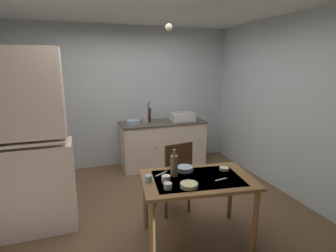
{
  "coord_description": "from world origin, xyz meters",
  "views": [
    {
      "loc": [
        -0.85,
        -3.13,
        1.92
      ],
      "look_at": [
        0.24,
        0.07,
        1.13
      ],
      "focal_mm": 27.93,
      "sensor_mm": 36.0,
      "label": 1
    }
  ],
  "objects_px": {
    "mixing_bowl_counter": "(133,122)",
    "sink_basin": "(182,116)",
    "dining_table": "(197,186)",
    "serving_bowl_wide": "(185,169)",
    "mug_dark": "(166,179)",
    "glass_bottle": "(174,165)",
    "hutch_cabinet": "(22,151)",
    "hand_pump": "(149,113)",
    "chair_far_side": "(174,177)"
  },
  "relations": [
    {
      "from": "serving_bowl_wide",
      "to": "mug_dark",
      "type": "distance_m",
      "value": 0.36
    },
    {
      "from": "hutch_cabinet",
      "to": "mixing_bowl_counter",
      "type": "relative_size",
      "value": 8.27
    },
    {
      "from": "sink_basin",
      "to": "hand_pump",
      "type": "distance_m",
      "value": 0.65
    },
    {
      "from": "glass_bottle",
      "to": "chair_far_side",
      "type": "bearing_deg",
      "value": 69.19
    },
    {
      "from": "mixing_bowl_counter",
      "to": "serving_bowl_wide",
      "type": "xyz_separation_m",
      "value": [
        0.2,
        -1.98,
        -0.15
      ]
    },
    {
      "from": "glass_bottle",
      "to": "serving_bowl_wide",
      "type": "bearing_deg",
      "value": 27.69
    },
    {
      "from": "hand_pump",
      "to": "chair_far_side",
      "type": "xyz_separation_m",
      "value": [
        -0.13,
        -1.71,
        -0.53
      ]
    },
    {
      "from": "mixing_bowl_counter",
      "to": "serving_bowl_wide",
      "type": "distance_m",
      "value": 2.0
    },
    {
      "from": "dining_table",
      "to": "hutch_cabinet",
      "type": "bearing_deg",
      "value": 156.63
    },
    {
      "from": "hand_pump",
      "to": "dining_table",
      "type": "distance_m",
      "value": 2.34
    },
    {
      "from": "mixing_bowl_counter",
      "to": "mug_dark",
      "type": "bearing_deg",
      "value": -92.58
    },
    {
      "from": "chair_far_side",
      "to": "glass_bottle",
      "type": "bearing_deg",
      "value": -110.81
    },
    {
      "from": "mixing_bowl_counter",
      "to": "mug_dark",
      "type": "height_order",
      "value": "mixing_bowl_counter"
    },
    {
      "from": "mixing_bowl_counter",
      "to": "dining_table",
      "type": "bearing_deg",
      "value": -83.44
    },
    {
      "from": "hutch_cabinet",
      "to": "glass_bottle",
      "type": "bearing_deg",
      "value": -21.98
    },
    {
      "from": "mixing_bowl_counter",
      "to": "glass_bottle",
      "type": "distance_m",
      "value": 2.07
    },
    {
      "from": "dining_table",
      "to": "serving_bowl_wide",
      "type": "height_order",
      "value": "serving_bowl_wide"
    },
    {
      "from": "dining_table",
      "to": "mug_dark",
      "type": "bearing_deg",
      "value": 176.83
    },
    {
      "from": "hutch_cabinet",
      "to": "hand_pump",
      "type": "xyz_separation_m",
      "value": [
        1.87,
        1.53,
        0.05
      ]
    },
    {
      "from": "sink_basin",
      "to": "chair_far_side",
      "type": "relative_size",
      "value": 0.45
    },
    {
      "from": "hutch_cabinet",
      "to": "hand_pump",
      "type": "bearing_deg",
      "value": 39.31
    },
    {
      "from": "dining_table",
      "to": "serving_bowl_wide",
      "type": "xyz_separation_m",
      "value": [
        -0.06,
        0.22,
        0.12
      ]
    },
    {
      "from": "hand_pump",
      "to": "mixing_bowl_counter",
      "type": "xyz_separation_m",
      "value": [
        -0.33,
        -0.1,
        -0.13
      ]
    },
    {
      "from": "sink_basin",
      "to": "glass_bottle",
      "type": "height_order",
      "value": "glass_bottle"
    },
    {
      "from": "glass_bottle",
      "to": "hand_pump",
      "type": "bearing_deg",
      "value": 82.14
    },
    {
      "from": "sink_basin",
      "to": "dining_table",
      "type": "relative_size",
      "value": 0.34
    },
    {
      "from": "hutch_cabinet",
      "to": "sink_basin",
      "type": "distance_m",
      "value": 2.92
    },
    {
      "from": "mixing_bowl_counter",
      "to": "sink_basin",
      "type": "bearing_deg",
      "value": 2.94
    },
    {
      "from": "mug_dark",
      "to": "dining_table",
      "type": "bearing_deg",
      "value": -3.17
    },
    {
      "from": "sink_basin",
      "to": "serving_bowl_wide",
      "type": "bearing_deg",
      "value": -110.88
    },
    {
      "from": "mug_dark",
      "to": "mixing_bowl_counter",
      "type": "bearing_deg",
      "value": 87.42
    },
    {
      "from": "sink_basin",
      "to": "dining_table",
      "type": "bearing_deg",
      "value": -107.7
    },
    {
      "from": "dining_table",
      "to": "sink_basin",
      "type": "bearing_deg",
      "value": 72.3
    },
    {
      "from": "sink_basin",
      "to": "mug_dark",
      "type": "distance_m",
      "value": 2.49
    },
    {
      "from": "sink_basin",
      "to": "dining_table",
      "type": "xyz_separation_m",
      "value": [
        -0.72,
        -2.26,
        -0.31
      ]
    },
    {
      "from": "chair_far_side",
      "to": "serving_bowl_wide",
      "type": "xyz_separation_m",
      "value": [
        -0.01,
        -0.37,
        0.26
      ]
    },
    {
      "from": "serving_bowl_wide",
      "to": "glass_bottle",
      "type": "height_order",
      "value": "glass_bottle"
    },
    {
      "from": "mug_dark",
      "to": "serving_bowl_wide",
      "type": "bearing_deg",
      "value": 34.6
    },
    {
      "from": "dining_table",
      "to": "chair_far_side",
      "type": "height_order",
      "value": "chair_far_side"
    },
    {
      "from": "hand_pump",
      "to": "glass_bottle",
      "type": "bearing_deg",
      "value": -97.86
    },
    {
      "from": "dining_table",
      "to": "mug_dark",
      "type": "relative_size",
      "value": 14.23
    },
    {
      "from": "glass_bottle",
      "to": "mug_dark",
      "type": "bearing_deg",
      "value": -138.32
    },
    {
      "from": "mixing_bowl_counter",
      "to": "chair_far_side",
      "type": "xyz_separation_m",
      "value": [
        0.21,
        -1.61,
        -0.4
      ]
    },
    {
      "from": "sink_basin",
      "to": "hand_pump",
      "type": "relative_size",
      "value": 1.13
    },
    {
      "from": "dining_table",
      "to": "mixing_bowl_counter",
      "type": "bearing_deg",
      "value": 96.56
    },
    {
      "from": "dining_table",
      "to": "glass_bottle",
      "type": "height_order",
      "value": "glass_bottle"
    },
    {
      "from": "mug_dark",
      "to": "hutch_cabinet",
      "type": "bearing_deg",
      "value": 152.31
    },
    {
      "from": "glass_bottle",
      "to": "sink_basin",
      "type": "bearing_deg",
      "value": 66.1
    },
    {
      "from": "dining_table",
      "to": "serving_bowl_wide",
      "type": "bearing_deg",
      "value": 103.77
    },
    {
      "from": "mug_dark",
      "to": "chair_far_side",
      "type": "bearing_deg",
      "value": 61.86
    }
  ]
}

